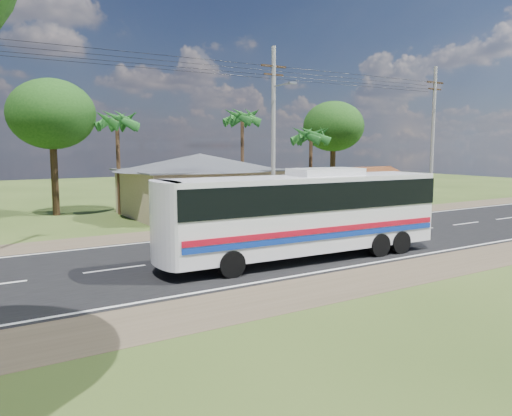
{
  "coord_description": "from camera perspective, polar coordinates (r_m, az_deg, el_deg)",
  "views": [
    {
      "loc": [
        -14.5,
        -19.65,
        4.95
      ],
      "look_at": [
        -1.69,
        1.0,
        1.91
      ],
      "focal_mm": 35.0,
      "sensor_mm": 36.0,
      "label": 1
    }
  ],
  "objects": [
    {
      "name": "house",
      "position": [
        36.21,
        -6.42,
        3.43
      ],
      "size": [
        12.4,
        10.0,
        5.0
      ],
      "color": "tan",
      "rests_on": "ground"
    },
    {
      "name": "palm_near",
      "position": [
        38.94,
        6.31,
        8.2
      ],
      "size": [
        2.8,
        2.8,
        6.7
      ],
      "color": "#47301E",
      "rests_on": "ground"
    },
    {
      "name": "motorcycle",
      "position": [
        32.29,
        3.95,
        -0.93
      ],
      "size": [
        1.71,
        0.75,
        0.87
      ],
      "primitive_type": "imported",
      "rotation": [
        0.0,
        0.0,
        1.46
      ],
      "color": "black",
      "rests_on": "ground"
    },
    {
      "name": "concrete_barrier",
      "position": [
        36.88,
        14.46,
        -0.11
      ],
      "size": [
        7.0,
        0.3,
        0.9
      ],
      "primitive_type": "cube",
      "color": "#9E9E99",
      "rests_on": "ground"
    },
    {
      "name": "palm_far",
      "position": [
        37.2,
        -15.61,
        9.53
      ],
      "size": [
        2.8,
        2.8,
        7.7
      ],
      "color": "#47301E",
      "rests_on": "ground"
    },
    {
      "name": "palm_mid",
      "position": [
        40.75,
        -1.59,
        10.23
      ],
      "size": [
        2.8,
        2.8,
        8.2
      ],
      "color": "#47301E",
      "rests_on": "ground"
    },
    {
      "name": "ground",
      "position": [
        24.92,
        4.53,
        -4.35
      ],
      "size": [
        120.0,
        120.0,
        0.0
      ],
      "primitive_type": "plane",
      "color": "#2D4117",
      "rests_on": "ground"
    },
    {
      "name": "tree_behind_shed",
      "position": [
        46.95,
        8.84,
        9.16
      ],
      "size": [
        5.6,
        5.6,
        9.02
      ],
      "color": "#47301E",
      "rests_on": "ground"
    },
    {
      "name": "waiting_shed",
      "position": [
        39.42,
        12.52,
        3.73
      ],
      "size": [
        5.2,
        4.48,
        3.35
      ],
      "color": "#3D2716",
      "rests_on": "ground"
    },
    {
      "name": "road",
      "position": [
        24.92,
        4.53,
        -4.33
      ],
      "size": [
        120.0,
        16.0,
        0.03
      ],
      "color": "black",
      "rests_on": "ground"
    },
    {
      "name": "person",
      "position": [
        39.83,
        18.51,
        0.95
      ],
      "size": [
        0.68,
        0.45,
        1.84
      ],
      "primitive_type": "imported",
      "rotation": [
        0.0,
        0.0,
        3.16
      ],
      "color": "navy",
      "rests_on": "ground"
    },
    {
      "name": "utility_poles",
      "position": [
        31.28,
        1.5,
        8.62
      ],
      "size": [
        32.8,
        2.22,
        11.0
      ],
      "color": "#9E9E99",
      "rests_on": "ground"
    },
    {
      "name": "tree_behind_house",
      "position": [
        38.27,
        -22.33,
        9.85
      ],
      "size": [
        6.0,
        6.0,
        9.61
      ],
      "color": "#47301E",
      "rests_on": "ground"
    },
    {
      "name": "coach_bus",
      "position": [
        21.77,
        5.71,
        0.01
      ],
      "size": [
        12.88,
        3.27,
        3.97
      ],
      "rotation": [
        0.0,
        0.0,
        -0.04
      ],
      "color": "silver",
      "rests_on": "ground"
    }
  ]
}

